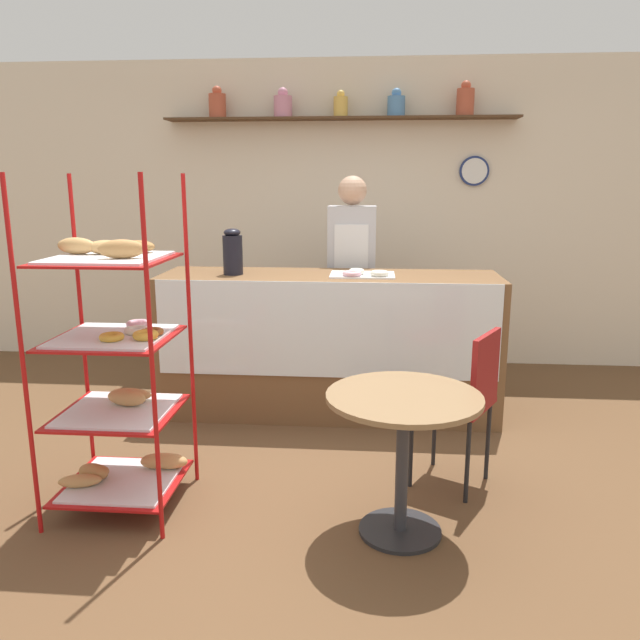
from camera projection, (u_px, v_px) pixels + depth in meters
ground_plane at (314, 489)px, 3.44m from camera, size 14.00×14.00×0.00m
back_wall at (340, 213)px, 5.66m from camera, size 10.00×0.30×2.70m
display_counter at (329, 344)px, 4.51m from camera, size 2.39×0.67×1.02m
pastry_rack at (118, 372)px, 3.15m from camera, size 0.63×0.62×1.70m
person_worker at (352, 273)px, 4.93m from camera, size 0.37×0.23×1.70m
cafe_table at (403, 430)px, 2.90m from camera, size 0.73×0.73×0.70m
cafe_chair at (467, 393)px, 3.35m from camera, size 0.52×0.52×0.89m
coffee_carafe at (233, 252)px, 4.37m from camera, size 0.14×0.14×0.32m
donut_tray_counter at (363, 274)px, 4.31m from camera, size 0.45×0.32×0.05m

